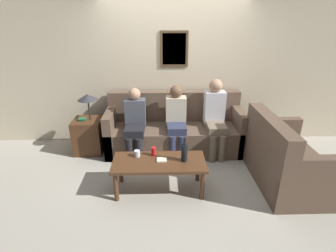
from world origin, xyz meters
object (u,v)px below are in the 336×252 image
at_px(wine_bottle, 184,152).
at_px(person_middle, 176,118).
at_px(person_right, 215,115).
at_px(coffee_table, 159,165).
at_px(drinking_glass, 137,153).
at_px(couch_side, 284,161).
at_px(person_left, 135,121).
at_px(couch_main, 175,131).

distance_m(wine_bottle, person_middle, 1.06).
bearing_deg(person_right, coffee_table, -130.93).
height_order(coffee_table, drinking_glass, drinking_glass).
height_order(couch_side, person_right, person_right).
bearing_deg(person_left, wine_bottle, -54.03).
xyz_separation_m(coffee_table, drinking_glass, (-0.30, 0.13, 0.10)).
distance_m(couch_main, person_right, 0.77).
height_order(wine_bottle, person_right, person_right).
height_order(person_left, person_right, person_right).
relative_size(drinking_glass, person_right, 0.07).
xyz_separation_m(wine_bottle, drinking_glass, (-0.63, 0.14, -0.08)).
relative_size(couch_main, coffee_table, 1.90).
xyz_separation_m(wine_bottle, person_right, (0.61, 1.09, 0.11)).
bearing_deg(drinking_glass, person_left, 96.49).
bearing_deg(coffee_table, person_left, 111.65).
bearing_deg(couch_main, couch_side, -36.58).
height_order(couch_main, person_left, person_left).
bearing_deg(person_middle, person_right, 2.75).
height_order(drinking_glass, person_left, person_left).
distance_m(wine_bottle, person_right, 1.26).
relative_size(couch_main, couch_side, 1.74).
height_order(coffee_table, person_left, person_left).
xyz_separation_m(drinking_glass, person_right, (1.24, 0.96, 0.19)).
xyz_separation_m(coffee_table, wine_bottle, (0.33, -0.00, 0.19)).
bearing_deg(couch_side, person_right, 40.10).
relative_size(couch_main, drinking_glass, 26.81).
relative_size(couch_main, person_middle, 1.99).
distance_m(coffee_table, person_left, 1.11).
xyz_separation_m(couch_main, person_middle, (0.02, -0.17, 0.31)).
height_order(couch_side, drinking_glass, couch_side).
xyz_separation_m(couch_side, person_middle, (-1.47, 0.93, 0.30)).
bearing_deg(drinking_glass, coffee_table, -24.01).
relative_size(coffee_table, wine_bottle, 3.66).
relative_size(person_left, person_right, 0.90).
bearing_deg(person_right, person_left, -176.44).
bearing_deg(person_right, person_middle, -177.25).
bearing_deg(couch_main, person_left, -161.48).
height_order(coffee_table, person_middle, person_middle).
bearing_deg(person_right, couch_side, -49.90).
height_order(wine_bottle, person_middle, person_middle).
distance_m(couch_main, person_middle, 0.35).
height_order(couch_side, person_middle, person_middle).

